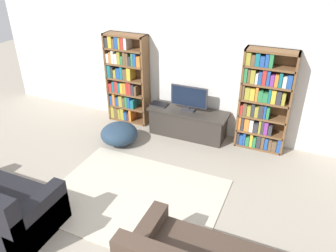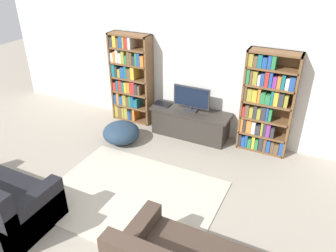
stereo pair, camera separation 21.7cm
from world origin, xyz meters
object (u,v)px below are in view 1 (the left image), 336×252
at_px(tv_stand, 188,123).
at_px(beanbag_ottoman, 119,134).
at_px(bookshelf_left, 126,79).
at_px(bookshelf_right, 263,103).
at_px(television, 189,98).
at_px(laptop, 159,104).

relative_size(tv_stand, beanbag_ottoman, 2.22).
bearing_deg(bookshelf_left, bookshelf_right, -0.03).
bearing_deg(bookshelf_right, television, -175.19).
xyz_separation_m(bookshelf_right, beanbag_ottoman, (-2.35, -0.90, -0.68)).
distance_m(bookshelf_right, television, 1.31).
relative_size(laptop, beanbag_ottoman, 0.49).
bearing_deg(beanbag_ottoman, television, 36.74).
height_order(bookshelf_right, television, bookshelf_right).
distance_m(bookshelf_right, laptop, 1.93).
relative_size(bookshelf_left, bookshelf_right, 1.00).
bearing_deg(bookshelf_left, tv_stand, -5.18).
xyz_separation_m(bookshelf_left, bookshelf_right, (2.68, -0.00, -0.04)).
bearing_deg(bookshelf_right, beanbag_ottoman, -159.18).
bearing_deg(bookshelf_right, tv_stand, -174.57).
bearing_deg(bookshelf_right, bookshelf_left, 179.97).
height_order(bookshelf_right, tv_stand, bookshelf_right).
bearing_deg(television, bookshelf_left, 175.40).
height_order(tv_stand, beanbag_ottoman, tv_stand).
relative_size(bookshelf_right, beanbag_ottoman, 2.65).
height_order(bookshelf_left, laptop, bookshelf_left).
bearing_deg(bookshelf_left, laptop, -8.41).
bearing_deg(tv_stand, laptop, 179.03).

